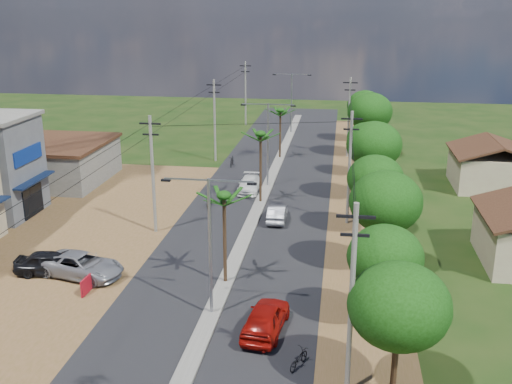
# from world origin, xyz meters

# --- Properties ---
(ground) EXTENTS (160.00, 160.00, 0.00)m
(ground) POSITION_xyz_m (0.00, 0.00, 0.00)
(ground) COLOR black
(ground) RESTS_ON ground
(road) EXTENTS (12.00, 110.00, 0.04)m
(road) POSITION_xyz_m (0.00, 15.00, 0.02)
(road) COLOR black
(road) RESTS_ON ground
(median) EXTENTS (1.00, 90.00, 0.18)m
(median) POSITION_xyz_m (0.00, 18.00, 0.09)
(median) COLOR #605E56
(median) RESTS_ON ground
(dirt_lot_west) EXTENTS (18.00, 46.00, 0.04)m
(dirt_lot_west) POSITION_xyz_m (-15.00, 8.00, 0.02)
(dirt_lot_west) COLOR brown
(dirt_lot_west) RESTS_ON ground
(dirt_shoulder_east) EXTENTS (5.00, 90.00, 0.03)m
(dirt_shoulder_east) POSITION_xyz_m (8.50, 15.00, 0.01)
(dirt_shoulder_east) COLOR brown
(dirt_shoulder_east) RESTS_ON ground
(low_shed) EXTENTS (10.40, 10.40, 3.95)m
(low_shed) POSITION_xyz_m (-21.00, 24.00, 1.97)
(low_shed) COLOR #605E56
(low_shed) RESTS_ON ground
(house_east_far) EXTENTS (7.60, 7.50, 4.60)m
(house_east_far) POSITION_xyz_m (21.00, 28.00, 2.39)
(house_east_far) COLOR tan
(house_east_far) RESTS_ON ground
(tree_east_a) EXTENTS (4.40, 4.40, 6.37)m
(tree_east_a) POSITION_xyz_m (9.50, -6.00, 4.49)
(tree_east_a) COLOR black
(tree_east_a) RESTS_ON ground
(tree_east_b) EXTENTS (4.00, 4.00, 5.83)m
(tree_east_b) POSITION_xyz_m (9.30, 0.00, 4.11)
(tree_east_b) COLOR black
(tree_east_b) RESTS_ON ground
(tree_east_c) EXTENTS (4.60, 4.60, 6.83)m
(tree_east_c) POSITION_xyz_m (9.70, 7.00, 4.86)
(tree_east_c) COLOR black
(tree_east_c) RESTS_ON ground
(tree_east_d) EXTENTS (4.20, 4.20, 6.13)m
(tree_east_d) POSITION_xyz_m (9.40, 14.00, 4.34)
(tree_east_d) COLOR black
(tree_east_d) RESTS_ON ground
(tree_east_e) EXTENTS (4.80, 4.80, 7.14)m
(tree_east_e) POSITION_xyz_m (9.60, 22.00, 5.09)
(tree_east_e) COLOR black
(tree_east_e) RESTS_ON ground
(tree_east_f) EXTENTS (3.80, 3.80, 5.52)m
(tree_east_f) POSITION_xyz_m (9.20, 30.00, 3.89)
(tree_east_f) COLOR black
(tree_east_f) RESTS_ON ground
(tree_east_g) EXTENTS (5.00, 5.00, 7.38)m
(tree_east_g) POSITION_xyz_m (9.80, 38.00, 5.24)
(tree_east_g) COLOR black
(tree_east_g) RESTS_ON ground
(tree_east_h) EXTENTS (4.40, 4.40, 6.52)m
(tree_east_h) POSITION_xyz_m (9.50, 46.00, 4.64)
(tree_east_h) COLOR black
(tree_east_h) RESTS_ON ground
(palm_median_near) EXTENTS (2.00, 2.00, 6.15)m
(palm_median_near) POSITION_xyz_m (0.00, 4.00, 5.54)
(palm_median_near) COLOR black
(palm_median_near) RESTS_ON ground
(palm_median_mid) EXTENTS (2.00, 2.00, 6.55)m
(palm_median_mid) POSITION_xyz_m (0.00, 20.00, 5.90)
(palm_median_mid) COLOR black
(palm_median_mid) RESTS_ON ground
(palm_median_far) EXTENTS (2.00, 2.00, 5.85)m
(palm_median_far) POSITION_xyz_m (0.00, 36.00, 5.26)
(palm_median_far) COLOR black
(palm_median_far) RESTS_ON ground
(streetlight_near) EXTENTS (5.10, 0.18, 8.00)m
(streetlight_near) POSITION_xyz_m (0.00, 0.00, 4.79)
(streetlight_near) COLOR gray
(streetlight_near) RESTS_ON ground
(streetlight_mid) EXTENTS (5.10, 0.18, 8.00)m
(streetlight_mid) POSITION_xyz_m (0.00, 25.00, 4.79)
(streetlight_mid) COLOR gray
(streetlight_mid) RESTS_ON ground
(streetlight_far) EXTENTS (5.10, 0.18, 8.00)m
(streetlight_far) POSITION_xyz_m (0.00, 50.00, 4.79)
(streetlight_far) COLOR gray
(streetlight_far) RESTS_ON ground
(utility_pole_w_b) EXTENTS (1.60, 0.24, 9.00)m
(utility_pole_w_b) POSITION_xyz_m (-7.00, 12.00, 4.76)
(utility_pole_w_b) COLOR #605E56
(utility_pole_w_b) RESTS_ON ground
(utility_pole_w_c) EXTENTS (1.60, 0.24, 9.00)m
(utility_pole_w_c) POSITION_xyz_m (-7.00, 34.00, 4.76)
(utility_pole_w_c) COLOR #605E56
(utility_pole_w_c) RESTS_ON ground
(utility_pole_w_d) EXTENTS (1.60, 0.24, 9.00)m
(utility_pole_w_d) POSITION_xyz_m (-7.00, 55.00, 4.76)
(utility_pole_w_d) COLOR #605E56
(utility_pole_w_d) RESTS_ON ground
(utility_pole_e_a) EXTENTS (1.60, 0.24, 9.00)m
(utility_pole_e_a) POSITION_xyz_m (7.50, -6.00, 4.76)
(utility_pole_e_a) COLOR #605E56
(utility_pole_e_a) RESTS_ON ground
(utility_pole_e_b) EXTENTS (1.60, 0.24, 9.00)m
(utility_pole_e_b) POSITION_xyz_m (7.50, 16.00, 4.76)
(utility_pole_e_b) COLOR #605E56
(utility_pole_e_b) RESTS_ON ground
(utility_pole_e_c) EXTENTS (1.60, 0.24, 9.00)m
(utility_pole_e_c) POSITION_xyz_m (7.50, 38.00, 4.76)
(utility_pole_e_c) COLOR #605E56
(utility_pole_e_c) RESTS_ON ground
(car_red_near) EXTENTS (2.42, 4.92, 1.62)m
(car_red_near) POSITION_xyz_m (3.23, -1.39, 0.81)
(car_red_near) COLOR maroon
(car_red_near) RESTS_ON ground
(car_silver_mid) EXTENTS (1.46, 3.99, 1.31)m
(car_silver_mid) POSITION_xyz_m (1.94, 15.72, 0.65)
(car_silver_mid) COLOR gray
(car_silver_mid) RESTS_ON ground
(car_white_far) EXTENTS (1.97, 4.61, 1.32)m
(car_white_far) POSITION_xyz_m (-1.50, 23.21, 0.66)
(car_white_far) COLOR silver
(car_white_far) RESTS_ON ground
(car_parked_silver) EXTENTS (5.95, 3.79, 1.53)m
(car_parked_silver) POSITION_xyz_m (-9.24, 3.66, 0.76)
(car_parked_silver) COLOR gray
(car_parked_silver) RESTS_ON ground
(car_parked_dark) EXTENTS (4.67, 2.34, 1.53)m
(car_parked_dark) POSITION_xyz_m (-11.38, 3.72, 0.76)
(car_parked_dark) COLOR black
(car_parked_dark) RESTS_ON ground
(moto_rider_east) EXTENTS (1.20, 1.73, 0.86)m
(moto_rider_east) POSITION_xyz_m (5.20, -4.34, 0.43)
(moto_rider_east) COLOR black
(moto_rider_east) RESTS_ON ground
(moto_rider_west_a) EXTENTS (0.64, 1.79, 0.94)m
(moto_rider_west_a) POSITION_xyz_m (-4.18, 18.34, 0.47)
(moto_rider_west_a) COLOR black
(moto_rider_west_a) RESTS_ON ground
(moto_rider_west_b) EXTENTS (0.59, 1.92, 1.14)m
(moto_rider_west_b) POSITION_xyz_m (-4.70, 31.70, 0.57)
(moto_rider_west_b) COLOR black
(moto_rider_west_b) RESTS_ON ground
(roadside_sign) EXTENTS (0.16, 1.29, 1.07)m
(roadside_sign) POSITION_xyz_m (-8.00, 1.44, 0.53)
(roadside_sign) COLOR maroon
(roadside_sign) RESTS_ON ground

